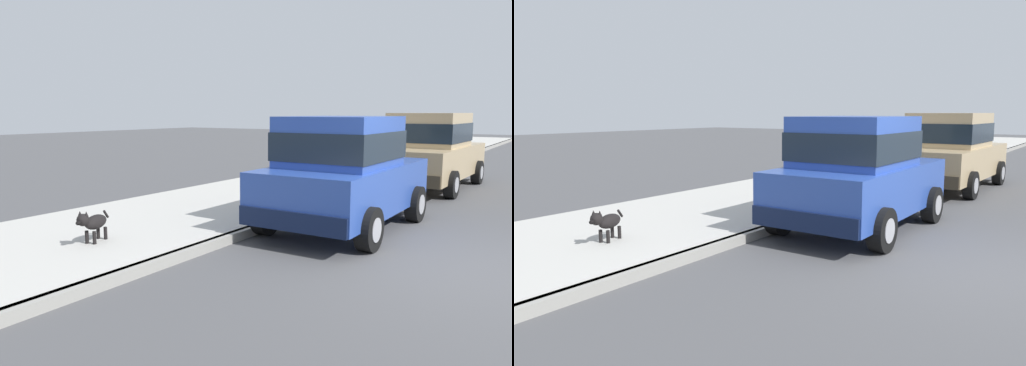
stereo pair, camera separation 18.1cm
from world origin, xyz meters
TOP-DOWN VIEW (x-y plane):
  - ground_plane at (0.00, 0.00)m, footprint 80.00×80.00m
  - curb at (-3.20, 0.00)m, footprint 0.16×64.00m
  - sidewalk at (-5.00, 0.00)m, footprint 3.60×64.00m
  - car_blue_hatchback at (-2.17, 1.07)m, footprint 1.99×3.82m
  - car_tan_sedan at (-2.22, 6.52)m, footprint 2.09×4.63m
  - dog_black at (-4.47, -2.17)m, footprint 0.34×0.73m
  - fire_hydrant at (-3.65, 1.85)m, footprint 0.34×0.24m

SIDE VIEW (x-z plane):
  - ground_plane at x=0.00m, z-range 0.00..0.00m
  - curb at x=-3.20m, z-range 0.00..0.14m
  - sidewalk at x=-5.00m, z-range 0.00..0.14m
  - dog_black at x=-4.47m, z-range 0.18..0.67m
  - fire_hydrant at x=-3.65m, z-range 0.11..0.84m
  - car_blue_hatchback at x=-2.17m, z-range 0.04..1.92m
  - car_tan_sedan at x=-2.22m, z-range 0.02..1.94m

